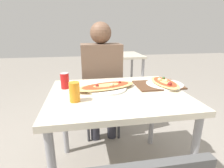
{
  "coord_description": "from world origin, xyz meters",
  "views": [
    {
      "loc": [
        -0.25,
        -1.2,
        1.2
      ],
      "look_at": [
        -0.04,
        0.03,
        0.8
      ],
      "focal_mm": 28.0,
      "sensor_mm": 36.0,
      "label": 1
    }
  ],
  "objects_px": {
    "pizza_second": "(164,83)",
    "soda_can": "(65,81)",
    "pizza_main": "(106,87)",
    "drink_glass": "(75,92)",
    "dining_table": "(117,103)",
    "chair_far_seated": "(101,91)",
    "person_seated": "(102,72)"
  },
  "relations": [
    {
      "from": "person_seated",
      "to": "pizza_second",
      "type": "bearing_deg",
      "value": 132.84
    },
    {
      "from": "chair_far_seated",
      "to": "person_seated",
      "type": "height_order",
      "value": "person_seated"
    },
    {
      "from": "soda_can",
      "to": "pizza_second",
      "type": "bearing_deg",
      "value": -4.07
    },
    {
      "from": "soda_can",
      "to": "pizza_second",
      "type": "height_order",
      "value": "soda_can"
    },
    {
      "from": "pizza_main",
      "to": "drink_glass",
      "type": "bearing_deg",
      "value": -138.26
    },
    {
      "from": "pizza_main",
      "to": "soda_can",
      "type": "relative_size",
      "value": 4.11
    },
    {
      "from": "chair_far_seated",
      "to": "pizza_main",
      "type": "distance_m",
      "value": 0.69
    },
    {
      "from": "person_seated",
      "to": "drink_glass",
      "type": "relative_size",
      "value": 9.76
    },
    {
      "from": "person_seated",
      "to": "drink_glass",
      "type": "distance_m",
      "value": 0.78
    },
    {
      "from": "person_seated",
      "to": "dining_table",
      "type": "bearing_deg",
      "value": 94.41
    },
    {
      "from": "drink_glass",
      "to": "pizza_second",
      "type": "distance_m",
      "value": 0.77
    },
    {
      "from": "person_seated",
      "to": "soda_can",
      "type": "relative_size",
      "value": 10.16
    },
    {
      "from": "person_seated",
      "to": "chair_far_seated",
      "type": "bearing_deg",
      "value": -90.0
    },
    {
      "from": "person_seated",
      "to": "soda_can",
      "type": "bearing_deg",
      "value": 53.05
    },
    {
      "from": "chair_far_seated",
      "to": "pizza_main",
      "type": "bearing_deg",
      "value": 88.01
    },
    {
      "from": "person_seated",
      "to": "pizza_main",
      "type": "height_order",
      "value": "person_seated"
    },
    {
      "from": "chair_far_seated",
      "to": "person_seated",
      "type": "bearing_deg",
      "value": 90.0
    },
    {
      "from": "chair_far_seated",
      "to": "soda_can",
      "type": "height_order",
      "value": "soda_can"
    },
    {
      "from": "chair_far_seated",
      "to": "drink_glass",
      "type": "height_order",
      "value": "drink_glass"
    },
    {
      "from": "person_seated",
      "to": "pizza_second",
      "type": "relative_size",
      "value": 3.41
    },
    {
      "from": "pizza_second",
      "to": "dining_table",
      "type": "bearing_deg",
      "value": -165.67
    },
    {
      "from": "soda_can",
      "to": "dining_table",
      "type": "bearing_deg",
      "value": -23.23
    },
    {
      "from": "dining_table",
      "to": "pizza_main",
      "type": "relative_size",
      "value": 1.95
    },
    {
      "from": "dining_table",
      "to": "person_seated",
      "type": "relative_size",
      "value": 0.79
    },
    {
      "from": "dining_table",
      "to": "drink_glass",
      "type": "xyz_separation_m",
      "value": [
        -0.31,
        -0.11,
        0.15
      ]
    },
    {
      "from": "person_seated",
      "to": "pizza_second",
      "type": "height_order",
      "value": "person_seated"
    },
    {
      "from": "soda_can",
      "to": "pizza_main",
      "type": "bearing_deg",
      "value": -12.72
    },
    {
      "from": "dining_table",
      "to": "drink_glass",
      "type": "height_order",
      "value": "drink_glass"
    },
    {
      "from": "drink_glass",
      "to": "pizza_second",
      "type": "xyz_separation_m",
      "value": [
        0.73,
        0.22,
        -0.05
      ]
    },
    {
      "from": "pizza_second",
      "to": "soda_can",
      "type": "bearing_deg",
      "value": 175.93
    },
    {
      "from": "person_seated",
      "to": "soda_can",
      "type": "distance_m",
      "value": 0.57
    },
    {
      "from": "pizza_second",
      "to": "chair_far_seated",
      "type": "bearing_deg",
      "value": 127.48
    }
  ]
}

